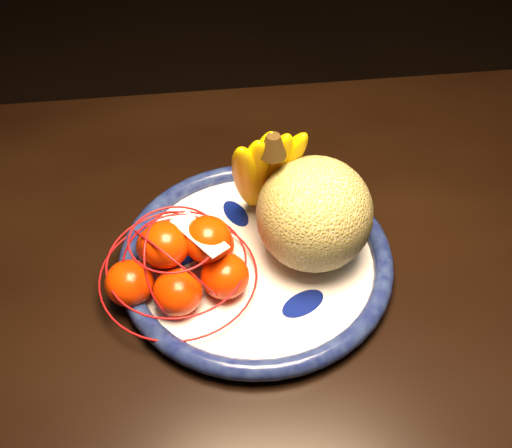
{
  "coord_description": "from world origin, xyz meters",
  "views": [
    {
      "loc": [
        -0.16,
        -0.43,
        1.37
      ],
      "look_at": [
        -0.17,
        0.1,
        0.8
      ],
      "focal_mm": 45.0,
      "sensor_mm": 36.0,
      "label": 1
    }
  ],
  "objects_px": {
    "fruit_bowl": "(256,260)",
    "mandarin_bag": "(181,262)",
    "cantaloupe": "(314,214)",
    "banana_bunch": "(262,169)",
    "dining_table": "(403,315)"
  },
  "relations": [
    {
      "from": "cantaloupe",
      "to": "fruit_bowl",
      "type": "bearing_deg",
      "value": -168.68
    },
    {
      "from": "fruit_bowl",
      "to": "mandarin_bag",
      "type": "xyz_separation_m",
      "value": [
        -0.09,
        -0.03,
        0.04
      ]
    },
    {
      "from": "banana_bunch",
      "to": "cantaloupe",
      "type": "bearing_deg",
      "value": -61.97
    },
    {
      "from": "fruit_bowl",
      "to": "mandarin_bag",
      "type": "distance_m",
      "value": 0.1
    },
    {
      "from": "banana_bunch",
      "to": "fruit_bowl",
      "type": "bearing_deg",
      "value": -116.45
    },
    {
      "from": "dining_table",
      "to": "banana_bunch",
      "type": "height_order",
      "value": "banana_bunch"
    },
    {
      "from": "dining_table",
      "to": "cantaloupe",
      "type": "relative_size",
      "value": 11.02
    },
    {
      "from": "dining_table",
      "to": "fruit_bowl",
      "type": "xyz_separation_m",
      "value": [
        -0.2,
        0.02,
        0.09
      ]
    },
    {
      "from": "banana_bunch",
      "to": "mandarin_bag",
      "type": "bearing_deg",
      "value": -153.15
    },
    {
      "from": "fruit_bowl",
      "to": "cantaloupe",
      "type": "xyz_separation_m",
      "value": [
        0.07,
        0.01,
        0.07
      ]
    },
    {
      "from": "fruit_bowl",
      "to": "cantaloupe",
      "type": "distance_m",
      "value": 0.1
    },
    {
      "from": "cantaloupe",
      "to": "mandarin_bag",
      "type": "height_order",
      "value": "cantaloupe"
    },
    {
      "from": "fruit_bowl",
      "to": "banana_bunch",
      "type": "relative_size",
      "value": 1.88
    },
    {
      "from": "cantaloupe",
      "to": "banana_bunch",
      "type": "distance_m",
      "value": 0.09
    },
    {
      "from": "mandarin_bag",
      "to": "fruit_bowl",
      "type": "bearing_deg",
      "value": 21.55
    }
  ]
}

